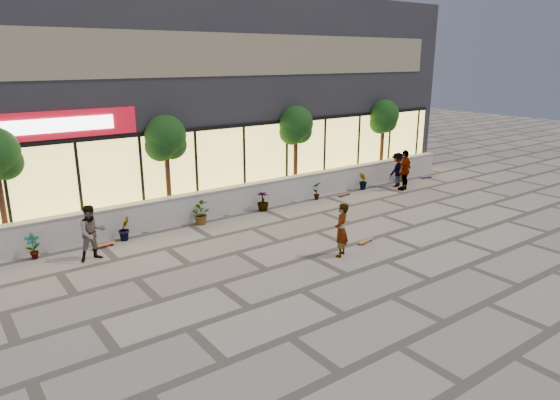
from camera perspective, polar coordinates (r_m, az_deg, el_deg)
ground at (r=15.41m, az=12.11°, el=-6.88°), size 80.00×80.00×0.00m
planter_wall at (r=20.27m, az=-2.61°, el=0.60°), size 22.00×0.42×1.04m
retail_building at (r=24.37m, az=-10.05°, el=11.87°), size 24.00×9.17×8.50m
shrub_a at (r=16.84m, az=-26.40°, el=-4.78°), size 0.43×0.29×0.81m
shrub_b at (r=17.44m, az=-17.37°, el=-3.12°), size 0.57×0.57×0.81m
shrub_c at (r=18.45m, az=-9.17°, el=-1.53°), size 0.68×0.77×0.81m
shrub_d at (r=19.81m, az=-1.96°, el=-0.11°), size 0.64×0.64×0.81m
shrub_e at (r=21.45m, az=4.23°, el=1.11°), size 0.46×0.35×0.81m
shrub_f at (r=23.31m, az=9.50°, el=2.14°), size 0.55×0.57×0.81m
shrub_g at (r=25.34m, az=13.95°, el=3.00°), size 0.77×0.84×0.81m
tree_midwest at (r=18.72m, az=-12.93°, el=6.65°), size 1.60×1.50×3.92m
tree_mideast at (r=21.77m, az=1.82°, el=8.30°), size 1.60×1.50×3.92m
tree_east at (r=25.50m, az=11.74°, el=9.11°), size 1.60×1.50×3.92m
skater_center at (r=15.30m, az=7.02°, el=-3.43°), size 0.73×0.66×1.68m
skater_left at (r=15.93m, az=-20.67°, el=-3.53°), size 0.85×0.67×1.71m
skater_right_near at (r=23.55m, az=14.07°, el=3.34°), size 1.18×0.75×1.86m
skater_right_far at (r=24.14m, az=13.24°, el=3.39°), size 1.12×0.76×1.61m
skateboard_center at (r=16.74m, az=9.76°, el=-4.61°), size 0.74×0.31×0.09m
skateboard_left at (r=17.11m, az=-19.51°, el=-4.85°), size 0.81×0.30×0.09m
skateboard_right_near at (r=22.26m, az=7.37°, el=0.70°), size 0.79×0.31×0.09m
skateboard_right_far at (r=26.41m, az=16.43°, el=2.61°), size 0.81×0.31×0.10m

